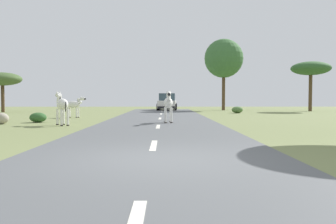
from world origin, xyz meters
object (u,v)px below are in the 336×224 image
(zebra_0, at_px, (168,103))
(bush_1, at_px, (237,110))
(bush_0, at_px, (38,117))
(tree_1, at_px, (2,79))
(zebra_2, at_px, (62,105))
(tree_7, at_px, (311,69))
(tree_5, at_px, (224,59))
(rock_1, at_px, (1,119))
(zebra_1, at_px, (74,105))
(car_0, at_px, (167,102))

(zebra_0, xyz_separation_m, bush_1, (6.07, 12.18, -0.75))
(bush_0, bearing_deg, tree_1, 121.13)
(zebra_2, distance_m, bush_1, 17.31)
(tree_7, relative_size, bush_0, 5.51)
(zebra_0, height_order, tree_7, tree_7)
(bush_0, xyz_separation_m, bush_1, (13.01, 11.26, 0.02))
(tree_1, xyz_separation_m, bush_0, (8.08, -13.38, -2.75))
(tree_5, distance_m, rock_1, 24.77)
(tree_7, bearing_deg, zebra_1, -151.54)
(tree_1, distance_m, bush_1, 21.37)
(car_0, distance_m, bush_0, 19.36)
(zebra_2, xyz_separation_m, tree_7, (19.25, 17.46, 3.17))
(zebra_1, height_order, zebra_2, zebra_2)
(tree_7, bearing_deg, tree_5, 161.13)
(zebra_2, relative_size, bush_1, 1.74)
(car_0, height_order, bush_0, car_0)
(car_0, xyz_separation_m, bush_0, (-7.02, -18.03, -0.58))
(zebra_1, height_order, car_0, car_0)
(zebra_0, xyz_separation_m, zebra_1, (-6.18, 5.41, -0.18))
(tree_7, height_order, bush_1, tree_7)
(tree_5, xyz_separation_m, tree_7, (8.10, -2.77, -1.30))
(zebra_1, distance_m, tree_1, 12.72)
(tree_5, xyz_separation_m, rock_1, (-14.41, -19.47, -5.18))
(zebra_0, distance_m, rock_1, 8.39)
(zebra_1, relative_size, bush_0, 1.67)
(car_0, bearing_deg, bush_0, 71.60)
(rock_1, bearing_deg, zebra_0, 1.86)
(tree_1, bearing_deg, tree_5, 13.09)
(tree_5, xyz_separation_m, bush_0, (-13.00, -18.28, -5.20))
(zebra_0, relative_size, rock_1, 2.36)
(tree_5, bearing_deg, car_0, -177.65)
(tree_1, distance_m, rock_1, 16.26)
(zebra_0, xyz_separation_m, bush_0, (-6.95, 0.93, -0.77))
(bush_0, bearing_deg, car_0, 68.73)
(zebra_2, height_order, car_0, car_0)
(zebra_1, bearing_deg, zebra_0, 64.62)
(zebra_0, height_order, tree_1, tree_1)
(tree_1, distance_m, tree_7, 29.28)
(rock_1, bearing_deg, tree_5, 53.50)
(zebra_0, bearing_deg, rock_1, 0.21)
(zebra_0, bearing_deg, zebra_2, 9.69)
(zebra_0, height_order, bush_1, zebra_0)
(tree_5, bearing_deg, bush_0, -125.43)
(bush_0, bearing_deg, zebra_0, -7.60)
(zebra_1, distance_m, car_0, 14.92)
(bush_0, height_order, bush_1, bush_1)
(zebra_2, relative_size, rock_1, 2.23)
(zebra_2, xyz_separation_m, tree_1, (-9.93, 15.32, 2.02))
(rock_1, bearing_deg, tree_1, 114.61)
(car_0, height_order, tree_5, tree_5)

